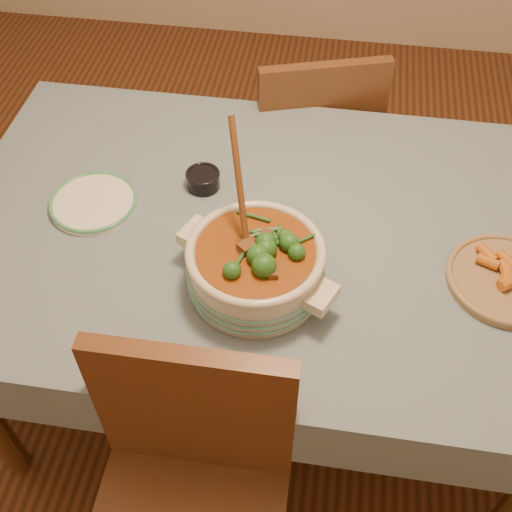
{
  "coord_description": "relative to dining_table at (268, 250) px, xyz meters",
  "views": [
    {
      "loc": [
        0.14,
        -1.14,
        1.97
      ],
      "look_at": [
        -0.0,
        -0.2,
        0.87
      ],
      "focal_mm": 45.0,
      "sensor_mm": 36.0,
      "label": 1
    }
  ],
  "objects": [
    {
      "name": "dining_table",
      "position": [
        0.0,
        0.0,
        0.0
      ],
      "size": [
        1.68,
        1.08,
        0.76
      ],
      "color": "brown",
      "rests_on": "floor"
    },
    {
      "name": "chair_near",
      "position": [
        -0.09,
        -0.63,
        -0.13
      ],
      "size": [
        0.44,
        0.44,
        0.94
      ],
      "rotation": [
        0.0,
        0.0,
        0.01
      ],
      "color": "brown",
      "rests_on": "floor"
    },
    {
      "name": "chair_far",
      "position": [
        0.06,
        0.67,
        -0.16
      ],
      "size": [
        0.52,
        0.52,
        0.89
      ],
      "rotation": [
        0.0,
        0.0,
        3.45
      ],
      "color": "brown",
      "rests_on": "floor"
    },
    {
      "name": "stew_casserole",
      "position": [
        -0.0,
        -0.19,
        0.17
      ],
      "size": [
        0.42,
        0.42,
        0.38
      ],
      "rotation": [
        0.0,
        0.0,
        -0.43
      ],
      "color": "beige",
      "rests_on": "dining_table"
    },
    {
      "name": "white_plate",
      "position": [
        -0.48,
        0.01,
        0.1
      ],
      "size": [
        0.24,
        0.24,
        0.02
      ],
      "rotation": [
        0.0,
        0.0,
        0.01
      ],
      "color": "white",
      "rests_on": "dining_table"
    },
    {
      "name": "fried_plate",
      "position": [
        0.59,
        -0.1,
        0.11
      ],
      "size": [
        0.32,
        0.32,
        0.05
      ],
      "rotation": [
        0.0,
        0.0,
        -0.14
      ],
      "color": "#9F8258",
      "rests_on": "dining_table"
    },
    {
      "name": "condiment_bowl",
      "position": [
        -0.2,
        0.13,
        0.12
      ],
      "size": [
        0.12,
        0.12,
        0.05
      ],
      "rotation": [
        0.0,
        0.0,
        -0.34
      ],
      "color": "black",
      "rests_on": "dining_table"
    },
    {
      "name": "floor",
      "position": [
        0.0,
        0.0,
        -0.66
      ],
      "size": [
        4.5,
        4.5,
        0.0
      ],
      "primitive_type": "plane",
      "color": "#412312",
      "rests_on": "ground"
    }
  ]
}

